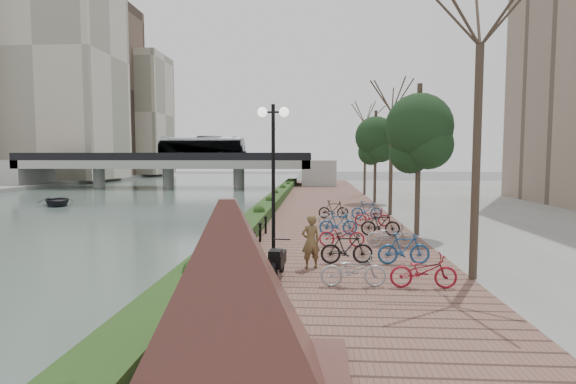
# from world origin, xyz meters

# --- Properties ---
(ground) EXTENTS (220.00, 220.00, 0.00)m
(ground) POSITION_xyz_m (0.00, 0.00, 0.00)
(ground) COLOR #59595B
(ground) RESTS_ON ground
(river_water) EXTENTS (30.00, 130.00, 0.02)m
(river_water) POSITION_xyz_m (-15.00, 25.00, 0.01)
(river_water) COLOR #4D615A
(river_water) RESTS_ON ground
(promenade) EXTENTS (8.00, 75.00, 0.50)m
(promenade) POSITION_xyz_m (4.00, 17.50, 0.25)
(promenade) COLOR brown
(promenade) RESTS_ON ground
(hedge) EXTENTS (1.10, 56.00, 0.60)m
(hedge) POSITION_xyz_m (0.60, 20.00, 0.80)
(hedge) COLOR #1C3B15
(hedge) RESTS_ON promenade
(chain_fence) EXTENTS (0.10, 14.10, 0.70)m
(chain_fence) POSITION_xyz_m (1.40, 2.00, 0.85)
(chain_fence) COLOR black
(chain_fence) RESTS_ON promenade
(granite_monument) EXTENTS (5.37, 5.37, 2.83)m
(granite_monument) POSITION_xyz_m (2.41, -4.62, 1.93)
(granite_monument) COLOR #411C1C
(granite_monument) RESTS_ON promenade
(lamppost) EXTENTS (1.02, 0.32, 5.07)m
(lamppost) POSITION_xyz_m (2.24, 3.82, 4.14)
(lamppost) COLOR black
(lamppost) RESTS_ON promenade
(motorcycle) EXTENTS (0.63, 1.66, 1.01)m
(motorcycle) POSITION_xyz_m (2.56, 1.74, 1.01)
(motorcycle) COLOR black
(motorcycle) RESTS_ON promenade
(pedestrian) EXTENTS (0.70, 0.59, 1.65)m
(pedestrian) POSITION_xyz_m (3.46, 2.88, 1.33)
(pedestrian) COLOR brown
(pedestrian) RESTS_ON promenade
(bicycle_parking) EXTENTS (2.40, 14.69, 1.00)m
(bicycle_parking) POSITION_xyz_m (5.50, 7.46, 0.97)
(bicycle_parking) COLOR #A0A1A5
(bicycle_parking) RESTS_ON promenade
(street_trees) EXTENTS (3.20, 37.12, 6.80)m
(street_trees) POSITION_xyz_m (8.00, 12.68, 3.69)
(street_trees) COLOR #32231D
(street_trees) RESTS_ON promenade
(bridge) EXTENTS (36.00, 10.77, 6.50)m
(bridge) POSITION_xyz_m (-14.09, 45.00, 3.37)
(bridge) COLOR #969691
(bridge) RESTS_ON ground
(boat) EXTENTS (4.41, 4.67, 0.79)m
(boat) POSITION_xyz_m (-17.05, 23.87, 0.41)
(boat) COLOR black
(boat) RESTS_ON river_water
(far_buildings) EXTENTS (35.00, 38.00, 38.00)m
(far_buildings) POSITION_xyz_m (-41.66, 65.91, 16.12)
(far_buildings) COLOR #B2A894
(far_buildings) RESTS_ON far_bank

